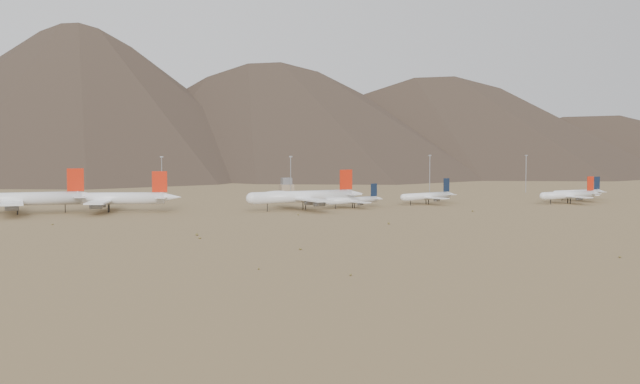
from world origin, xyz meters
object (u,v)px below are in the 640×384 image
object	(u,v)px
widebody_west	(15,199)
control_tower	(286,189)
widebody_centre	(107,198)
narrowbody_b	(428,196)
widebody_east	(303,196)
narrowbody_a	(354,200)

from	to	relation	value
widebody_west	control_tower	distance (m)	173.48
widebody_centre	narrowbody_b	bearing A→B (deg)	13.32
control_tower	widebody_centre	bearing A→B (deg)	-143.63
narrowbody_b	control_tower	distance (m)	99.44
widebody_centre	widebody_east	bearing A→B (deg)	4.06
widebody_east	narrowbody_b	size ratio (longest dim) A/B	1.65
widebody_east	narrowbody_b	world-z (taller)	widebody_east
narrowbody_a	widebody_east	bearing A→B (deg)	170.23
widebody_east	narrowbody_a	bearing A→B (deg)	-3.71
widebody_west	narrowbody_b	distance (m)	212.28
widebody_west	widebody_centre	size ratio (longest dim) A/B	1.09
narrowbody_b	control_tower	bearing A→B (deg)	104.91
widebody_west	widebody_east	world-z (taller)	widebody_west
widebody_east	narrowbody_a	xyz separation A→B (m)	(28.71, 4.32, -2.85)
widebody_centre	narrowbody_b	distance (m)	170.71
widebody_east	widebody_west	bearing A→B (deg)	161.72
widebody_centre	narrowbody_b	size ratio (longest dim) A/B	1.65
narrowbody_b	widebody_west	bearing A→B (deg)	158.84
widebody_west	control_tower	bearing A→B (deg)	24.21
widebody_centre	narrowbody_b	world-z (taller)	widebody_centre
widebody_centre	control_tower	size ratio (longest dim) A/B	5.49
control_tower	narrowbody_a	bearing A→B (deg)	-82.56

